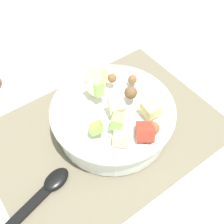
{
  "coord_description": "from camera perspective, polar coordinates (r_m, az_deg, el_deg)",
  "views": [
    {
      "loc": [
        0.2,
        0.29,
        0.51
      ],
      "look_at": [
        -0.02,
        -0.0,
        0.06
      ],
      "focal_mm": 45.02,
      "sensor_mm": 36.0,
      "label": 1
    }
  ],
  "objects": [
    {
      "name": "placemat",
      "position": [
        0.62,
        -1.32,
        -4.03
      ],
      "size": [
        0.5,
        0.36,
        0.01
      ],
      "primitive_type": "cube",
      "color": "#756B56",
      "rests_on": "ground_plane"
    },
    {
      "name": "serving_spoon",
      "position": [
        0.56,
        -13.83,
        -15.62
      ],
      "size": [
        0.19,
        0.07,
        0.01
      ],
      "color": "black",
      "rests_on": "placemat"
    },
    {
      "name": "ground_plane",
      "position": [
        0.63,
        -1.31,
        -4.19
      ],
      "size": [
        2.4,
        2.4,
        0.0
      ],
      "primitive_type": "plane",
      "color": "silver"
    },
    {
      "name": "salad_bowl",
      "position": [
        0.59,
        0.07,
        -0.52
      ],
      "size": [
        0.26,
        0.26,
        0.11
      ],
      "color": "white",
      "rests_on": "placemat"
    }
  ]
}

